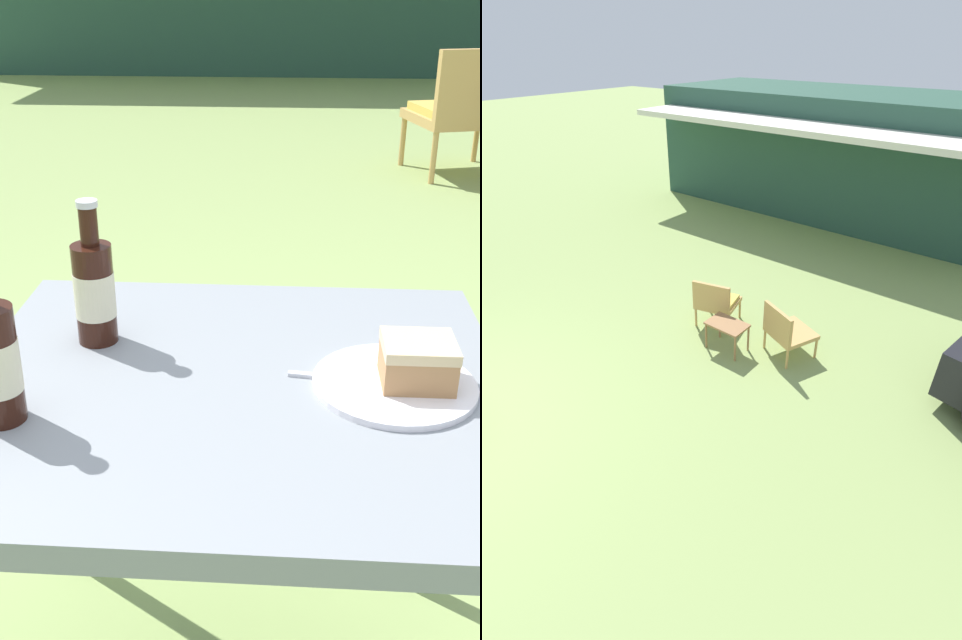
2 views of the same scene
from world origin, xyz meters
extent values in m
cube|color=#284C3D|center=(0.24, 10.34, 1.38)|extent=(9.17, 3.39, 2.76)
cube|color=silver|center=(0.24, 8.04, 2.26)|extent=(8.71, 1.20, 0.12)
cylinder|color=tan|center=(1.36, 4.36, 0.16)|extent=(0.04, 0.04, 0.32)
cylinder|color=tan|center=(0.83, 4.22, 0.16)|extent=(0.04, 0.04, 0.32)
cylinder|color=tan|center=(1.48, 3.88, 0.16)|extent=(0.04, 0.04, 0.32)
cylinder|color=tan|center=(0.96, 3.74, 0.16)|extent=(0.04, 0.04, 0.32)
cube|color=tan|center=(1.16, 4.05, 0.35)|extent=(0.72, 0.69, 0.06)
cube|color=tan|center=(1.22, 3.81, 0.59)|extent=(0.59, 0.20, 0.42)
cube|color=gold|center=(1.16, 4.05, 0.41)|extent=(0.64, 0.59, 0.05)
cylinder|color=tan|center=(2.82, 4.18, 0.16)|extent=(0.04, 0.04, 0.32)
cylinder|color=tan|center=(2.32, 4.38, 0.16)|extent=(0.04, 0.04, 0.32)
cylinder|color=tan|center=(2.63, 3.72, 0.16)|extent=(0.04, 0.04, 0.32)
cylinder|color=tan|center=(2.13, 3.92, 0.16)|extent=(0.04, 0.04, 0.32)
cube|color=tan|center=(2.47, 4.05, 0.35)|extent=(0.76, 0.74, 0.06)
cube|color=tan|center=(2.37, 3.82, 0.59)|extent=(0.57, 0.27, 0.42)
cube|color=#996B42|center=(1.71, 3.57, 0.43)|extent=(0.57, 0.37, 0.03)
cylinder|color=#996B42|center=(1.45, 3.41, 0.21)|extent=(0.03, 0.03, 0.41)
cylinder|color=#996B42|center=(1.97, 3.41, 0.21)|extent=(0.03, 0.03, 0.41)
cylinder|color=#996B42|center=(1.45, 3.73, 0.21)|extent=(0.03, 0.03, 0.41)
cylinder|color=#996B42|center=(1.97, 3.73, 0.21)|extent=(0.03, 0.03, 0.41)
camera|label=1|loc=(0.07, -0.95, 1.24)|focal=42.00mm
camera|label=2|loc=(4.74, -0.39, 3.81)|focal=24.00mm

